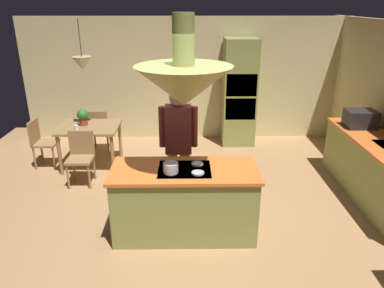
{
  "coord_description": "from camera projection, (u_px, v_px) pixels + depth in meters",
  "views": [
    {
      "loc": [
        0.04,
        -4.18,
        2.8
      ],
      "look_at": [
        0.1,
        0.4,
        1.0
      ],
      "focal_mm": 33.76,
      "sensor_mm": 36.0,
      "label": 1
    }
  ],
  "objects": [
    {
      "name": "ground",
      "position": [
        185.0,
        223.0,
        4.91
      ],
      "size": [
        8.16,
        8.16,
        0.0
      ],
      "primitive_type": "plane",
      "color": "#AD7F51"
    },
    {
      "name": "wall_back",
      "position": [
        185.0,
        80.0,
        7.66
      ],
      "size": [
        6.8,
        0.1,
        2.55
      ],
      "primitive_type": "cube",
      "color": "beige",
      "rests_on": "ground"
    },
    {
      "name": "kitchen_island",
      "position": [
        185.0,
        201.0,
        4.56
      ],
      "size": [
        1.82,
        0.78,
        0.93
      ],
      "color": "#8C934C",
      "rests_on": "ground"
    },
    {
      "name": "counter_run_right",
      "position": [
        377.0,
        172.0,
        5.34
      ],
      "size": [
        0.73,
        2.56,
        0.91
      ],
      "color": "#8C934C",
      "rests_on": "ground"
    },
    {
      "name": "oven_tower",
      "position": [
        239.0,
        93.0,
        7.37
      ],
      "size": [
        0.66,
        0.62,
        2.16
      ],
      "color": "#8C934C",
      "rests_on": "ground"
    },
    {
      "name": "dining_table",
      "position": [
        90.0,
        132.0,
        6.42
      ],
      "size": [
        1.03,
        0.87,
        0.76
      ],
      "color": "#9B7446",
      "rests_on": "ground"
    },
    {
      "name": "person_at_island",
      "position": [
        178.0,
        142.0,
        4.97
      ],
      "size": [
        0.53,
        0.23,
        1.75
      ],
      "color": "tan",
      "rests_on": "ground"
    },
    {
      "name": "range_hood",
      "position": [
        184.0,
        84.0,
        4.01
      ],
      "size": [
        1.1,
        1.1,
        1.0
      ],
      "color": "#8C934C"
    },
    {
      "name": "pendant_light_over_table",
      "position": [
        82.0,
        63.0,
        5.98
      ],
      "size": [
        0.32,
        0.32,
        0.82
      ],
      "color": "beige"
    },
    {
      "name": "chair_facing_island",
      "position": [
        81.0,
        154.0,
        5.86
      ],
      "size": [
        0.4,
        0.4,
        0.87
      ],
      "color": "#9B7446",
      "rests_on": "ground"
    },
    {
      "name": "chair_by_back_wall",
      "position": [
        99.0,
        128.0,
        7.09
      ],
      "size": [
        0.4,
        0.4,
        0.87
      ],
      "rotation": [
        0.0,
        0.0,
        3.14
      ],
      "color": "#9B7446",
      "rests_on": "ground"
    },
    {
      "name": "chair_at_corner",
      "position": [
        41.0,
        140.0,
        6.47
      ],
      "size": [
        0.4,
        0.4,
        0.87
      ],
      "rotation": [
        0.0,
        0.0,
        1.57
      ],
      "color": "#9B7446",
      "rests_on": "ground"
    },
    {
      "name": "potted_plant_on_table",
      "position": [
        83.0,
        116.0,
        6.37
      ],
      "size": [
        0.2,
        0.2,
        0.3
      ],
      "color": "#99382D",
      "rests_on": "dining_table"
    },
    {
      "name": "cup_on_table",
      "position": [
        76.0,
        128.0,
        6.16
      ],
      "size": [
        0.07,
        0.07,
        0.09
      ],
      "primitive_type": "cylinder",
      "color": "white",
      "rests_on": "dining_table"
    },
    {
      "name": "microwave_on_counter",
      "position": [
        360.0,
        119.0,
        5.83
      ],
      "size": [
        0.46,
        0.36,
        0.28
      ],
      "primitive_type": "cube",
      "color": "#232326",
      "rests_on": "counter_run_right"
    },
    {
      "name": "cooking_pot_on_cooktop",
      "position": [
        171.0,
        168.0,
        4.24
      ],
      "size": [
        0.18,
        0.18,
        0.12
      ],
      "primitive_type": "cylinder",
      "color": "#B2B2B7",
      "rests_on": "kitchen_island"
    }
  ]
}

